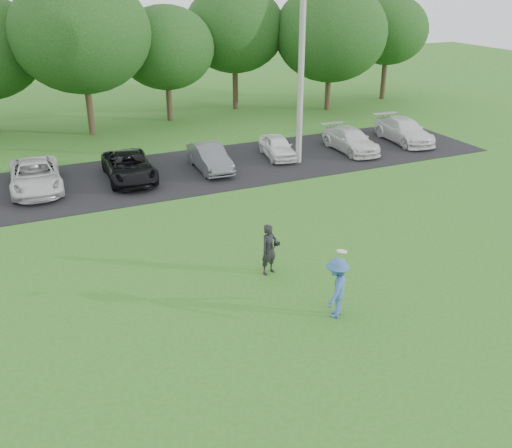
% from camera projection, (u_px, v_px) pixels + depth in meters
% --- Properties ---
extents(ground, '(100.00, 100.00, 0.00)m').
position_uv_depth(ground, '(310.00, 316.00, 15.30)').
color(ground, '#356C1F').
rests_on(ground, ground).
extents(parking_lot, '(32.00, 6.50, 0.03)m').
position_uv_depth(parking_lot, '(170.00, 173.00, 26.11)').
color(parking_lot, black).
rests_on(parking_lot, ground).
extents(utility_pole, '(0.28, 0.28, 10.45)m').
position_uv_depth(utility_pole, '(302.00, 51.00, 25.56)').
color(utility_pole, '#989893').
rests_on(utility_pole, ground).
extents(frisbee_player, '(1.22, 1.22, 2.07)m').
position_uv_depth(frisbee_player, '(337.00, 288.00, 15.00)').
color(frisbee_player, '#3860A0').
rests_on(frisbee_player, ground).
extents(camera_bystander, '(0.68, 0.55, 1.60)m').
position_uv_depth(camera_bystander, '(269.00, 249.00, 17.18)').
color(camera_bystander, black).
rests_on(camera_bystander, ground).
extents(parked_cars, '(27.87, 4.84, 1.22)m').
position_uv_depth(parked_cars, '(174.00, 160.00, 25.94)').
color(parked_cars, slate).
rests_on(parked_cars, parking_lot).
extents(tree_row, '(42.39, 9.85, 8.64)m').
position_uv_depth(tree_row, '(141.00, 40.00, 32.83)').
color(tree_row, '#38281C').
rests_on(tree_row, ground).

